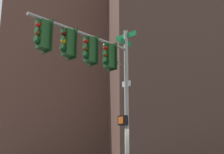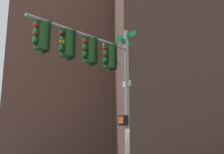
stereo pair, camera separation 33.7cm
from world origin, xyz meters
The scene contains 3 objects.
signal_pole_assembly centered at (-1.74, 1.82, 4.95)m, with size 3.83×4.10×6.85m.
building_brick_nearside centered at (29.15, -9.65, 17.90)m, with size 24.76×17.16×35.80m, color #4C3328.
building_brick_farside centered at (47.10, 7.90, 15.16)m, with size 19.61×19.30×30.31m, color brown.
Camera 2 is at (-13.17, 1.62, 1.56)m, focal length 49.07 mm.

